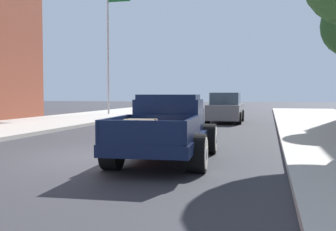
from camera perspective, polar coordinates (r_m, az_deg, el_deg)
The scene contains 4 objects.
ground_plane at distance 10.59m, azimuth -9.30°, elevation -5.68°, with size 140.00×140.00×0.00m, color #333338.
hotrod_truck_navy at distance 10.01m, azimuth 0.03°, elevation -1.80°, with size 2.35×5.01×1.58m.
car_background_grey at distance 22.90m, azimuth 8.00°, elevation 0.94°, with size 1.90×4.31×1.65m.
flagpole at distance 29.67m, azimuth -7.91°, elevation 11.11°, with size 1.74×0.16×9.16m.
Camera 1 is at (4.12, -9.62, 1.60)m, focal length 43.92 mm.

